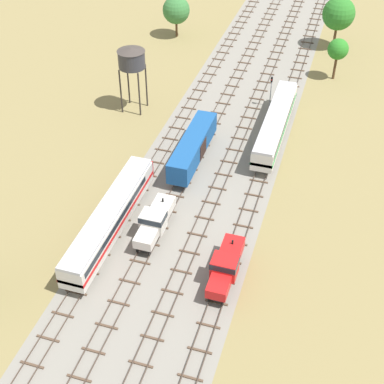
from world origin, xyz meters
TOP-DOWN VIEW (x-y plane):
  - ground_plane at (0.00, 56.00)m, footprint 480.00×480.00m
  - ballast_bed at (0.00, 56.00)m, footprint 18.23×176.00m
  - track_far_left at (-7.12, 57.00)m, footprint 2.40×126.00m
  - track_left at (-2.37, 57.00)m, footprint 2.40×126.00m
  - track_centre_left at (2.37, 57.00)m, footprint 2.40×126.00m
  - track_centre at (7.12, 57.00)m, footprint 2.40×126.00m
  - shunter_loco_centre_nearest at (7.12, 28.91)m, footprint 2.74×8.46m
  - diesel_railcar_far_left_near at (-7.12, 31.72)m, footprint 2.96×20.50m
  - shunter_loco_left_mid at (-2.37, 33.33)m, footprint 2.74×8.46m
  - freight_boxcar_left_midfar at (-2.37, 48.24)m, footprint 2.87×14.00m
  - diesel_railcar_centre_far at (7.12, 57.10)m, footprint 2.96×20.50m
  - water_tower at (-15.09, 59.01)m, footprint 4.17×4.17m
  - signal_post_nearest at (4.74, 65.90)m, footprint 0.28×0.47m
  - lineside_tree_1 at (-17.57, 87.00)m, footprint 5.14×5.14m
  - lineside_tree_2 at (13.32, 78.26)m, footprint 3.44×3.44m
  - lineside_tree_3 at (12.02, 90.88)m, footprint 5.87×5.87m

SIDE VIEW (x-z plane):
  - ground_plane at x=0.00m, z-range 0.00..0.00m
  - ballast_bed at x=0.00m, z-range 0.00..0.01m
  - track_far_left at x=-7.12m, z-range -0.01..0.28m
  - track_left at x=-2.37m, z-range -0.01..0.28m
  - track_centre_left at x=2.37m, z-range -0.01..0.28m
  - track_centre at x=7.12m, z-range -0.01..0.28m
  - shunter_loco_centre_nearest at x=7.12m, z-range 0.46..3.56m
  - shunter_loco_left_mid at x=-2.37m, z-range 0.46..3.56m
  - freight_boxcar_left_midfar at x=-2.37m, z-range 0.65..4.25m
  - diesel_railcar_far_left_near at x=-7.12m, z-range 0.70..4.50m
  - diesel_railcar_centre_far at x=7.12m, z-range 0.70..4.50m
  - signal_post_nearest at x=4.74m, z-range 0.71..5.92m
  - lineside_tree_1 at x=-17.57m, z-range 1.30..9.07m
  - lineside_tree_2 at x=13.32m, z-range 1.74..8.78m
  - lineside_tree_3 at x=12.02m, z-range 1.74..11.12m
  - water_tower at x=-15.09m, z-range 3.38..13.49m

